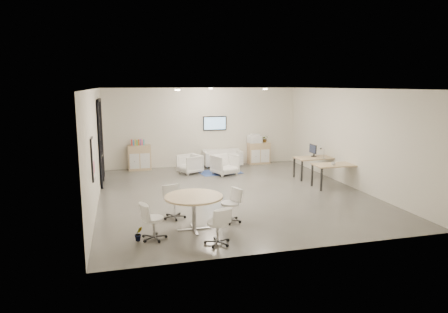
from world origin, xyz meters
The scene contains 21 objects.
room_shell centered at (0.00, 0.00, 1.60)m, with size 9.60×10.60×4.80m.
glass_door centered at (-3.95, 2.51, 1.50)m, with size 0.09×1.90×2.85m.
artwork centered at (-3.97, -1.60, 1.55)m, with size 0.05×0.54×1.04m.
wall_tv centered at (0.50, 4.46, 1.75)m, with size 0.98×0.06×0.58m.
ceiling_spots centered at (-0.20, 0.83, 3.18)m, with size 3.14×4.14×0.03m.
sideboard_left centered at (-2.61, 4.25, 0.49)m, with size 0.88×0.45×0.99m.
sideboard_right centered at (2.37, 4.25, 0.45)m, with size 0.91×0.44×0.91m.
books centered at (-2.65, 4.25, 1.10)m, with size 0.50×0.14×0.22m.
printer centered at (2.17, 4.26, 1.08)m, with size 0.56×0.48×0.37m.
loveseat centered at (0.72, 4.10, 0.32)m, with size 1.57×0.80×0.59m.
blue_rug centered at (0.35, 3.02, 0.01)m, with size 1.57×1.05×0.01m, color navy.
armchair_left centered at (-0.80, 3.15, 0.39)m, with size 0.76×0.71×0.78m, color silver.
armchair_right centered at (0.43, 2.59, 0.42)m, with size 0.81×0.76×0.83m, color silver.
desk_rear centered at (3.43, 1.20, 0.69)m, with size 1.52×0.84×0.77m.
desk_front centered at (3.46, -0.15, 0.69)m, with size 1.51×0.80×0.77m.
monitor centered at (3.39, 1.35, 1.00)m, with size 0.20×0.50×0.44m.
round_table centered at (-1.74, -2.84, 0.73)m, with size 1.34×1.34×0.81m.
meeting_chairs centered at (-1.74, -2.84, 0.41)m, with size 2.64×2.64×0.82m.
plant_cabinet centered at (2.64, 4.25, 1.02)m, with size 0.26×0.29×0.23m, color #3F7F3F.
plant_floor centered at (-3.02, -3.19, 0.07)m, with size 0.18×0.32×0.14m, color #3F7F3F.
cup centered at (3.27, -0.29, 0.84)m, with size 0.14×0.11×0.14m, color white.
Camera 1 is at (-3.31, -11.53, 3.31)m, focal length 32.00 mm.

